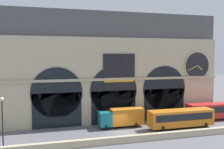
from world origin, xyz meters
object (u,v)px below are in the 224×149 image
at_px(street_lamp_quayside, 2,117).
at_px(bus_east, 215,110).
at_px(box_truck_center, 122,117).
at_px(bus_mideast, 181,118).

bearing_deg(street_lamp_quayside, bus_east, 10.46).
xyz_separation_m(box_truck_center, street_lamp_quayside, (-17.48, -6.69, 2.71)).
bearing_deg(street_lamp_quayside, box_truck_center, 20.93).
bearing_deg(box_truck_center, bus_east, -0.26).
bearing_deg(bus_mideast, street_lamp_quayside, -173.01).
bearing_deg(bus_east, street_lamp_quayside, -169.54).
bearing_deg(box_truck_center, street_lamp_quayside, -159.07).
relative_size(bus_east, street_lamp_quayside, 1.59).
relative_size(box_truck_center, bus_mideast, 0.68).
distance_m(box_truck_center, bus_east, 18.28).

